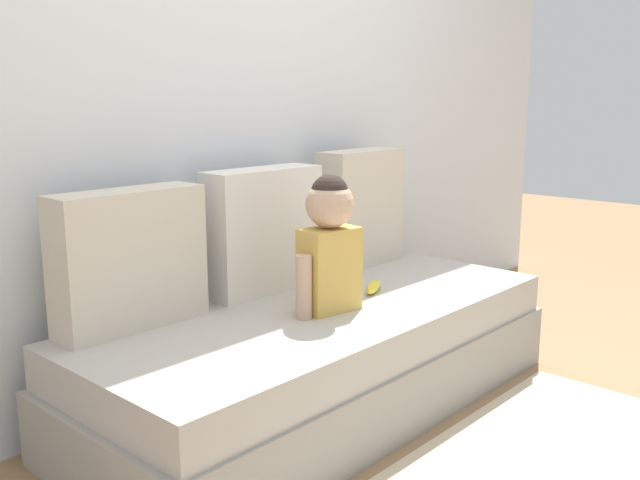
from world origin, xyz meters
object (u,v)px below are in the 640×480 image
throw_pillow_center (263,230)px  banana (373,287)px  throw_pillow_right (360,208)px  throw_pillow_left (130,259)px  toddler (330,240)px  couch (322,357)px

throw_pillow_center → banana: 0.49m
throw_pillow_center → throw_pillow_right: bearing=0.0°
banana → throw_pillow_left: bearing=158.8°
throw_pillow_left → toddler: toddler is taller
throw_pillow_left → banana: 0.97m
throw_pillow_left → throw_pillow_right: bearing=0.0°
couch → banana: banana is taller
throw_pillow_right → couch: bearing=-152.6°
throw_pillow_left → throw_pillow_center: throw_pillow_center is taller
couch → banana: 0.35m
couch → throw_pillow_center: bearing=90.0°
toddler → throw_pillow_right: bearing=30.5°
couch → throw_pillow_center: 0.55m
throw_pillow_left → throw_pillow_center: bearing=0.0°
banana → throw_pillow_center: bearing=128.8°
throw_pillow_center → throw_pillow_right: size_ratio=0.98×
throw_pillow_center → banana: size_ratio=3.00×
banana → couch: bearing=174.4°
throw_pillow_left → throw_pillow_center: size_ratio=1.02×
throw_pillow_left → toddler: bearing=-32.6°
couch → toddler: (-0.02, -0.06, 0.46)m
couch → throw_pillow_left: bearing=152.6°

